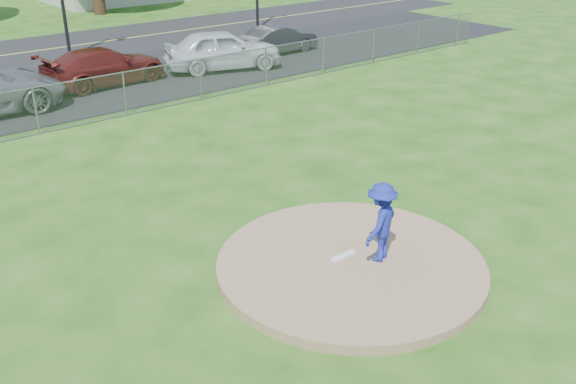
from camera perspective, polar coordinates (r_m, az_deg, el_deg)
name	(u,v)px	position (r m, az deg, el deg)	size (l,w,h in m)	color
ground	(127,137)	(20.69, -14.15, 4.74)	(120.00, 120.00, 0.00)	#214D11
pitchers_mound	(350,265)	(13.05, 5.58, -6.47)	(5.40, 5.40, 0.20)	#947051
pitching_rubber	(344,256)	(13.11, 4.99, -5.67)	(0.60, 0.15, 0.04)	white
chain_link_fence	(97,100)	(22.21, -16.64, 7.87)	(40.00, 0.06, 1.50)	gray
parking_lot	(50,92)	(26.49, -20.40, 8.33)	(50.00, 8.00, 0.01)	black
pitcher	(381,222)	(12.74, 8.25, -2.67)	(1.06, 0.61, 1.65)	#1C289B
parked_car_darkred	(104,66)	(26.73, -16.04, 10.69)	(2.04, 5.02, 1.46)	maroon
parked_car_pearl	(223,50)	(28.25, -5.82, 12.49)	(2.00, 4.96, 1.69)	silver
parked_car_charcoal	(278,39)	(31.20, -0.85, 13.42)	(1.37, 3.94, 1.30)	#29292C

